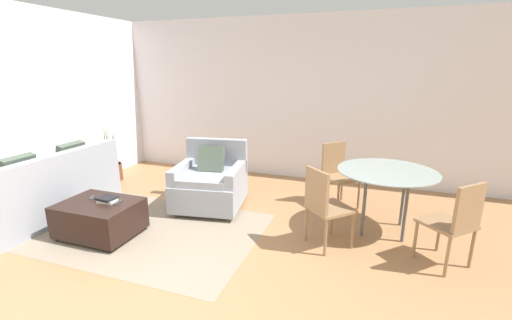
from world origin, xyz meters
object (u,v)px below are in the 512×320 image
armchair (210,183)px  tv_remote_secondary (92,197)px  dining_table (387,177)px  dining_chair_near_left (324,203)px  book_stack (107,199)px  couch (46,194)px  dining_chair_near_right (456,220)px  dining_chair_far_left (337,170)px  ottoman (100,217)px  tv_remote_primary (118,202)px  potted_plant (112,166)px

armchair → tv_remote_secondary: armchair is taller
dining_table → dining_chair_near_left: bearing=-135.0°
book_stack → dining_chair_near_left: size_ratio=0.25×
couch → dining_chair_near_right: (4.83, 0.40, 0.21)m
armchair → dining_chair_far_left: size_ratio=1.16×
dining_chair_near_right → dining_chair_far_left: same height
couch → armchair: bearing=27.6°
dining_chair_far_left → dining_table: bearing=-45.0°
book_stack → tv_remote_secondary: bearing=171.6°
dining_table → book_stack: bearing=-158.8°
dining_chair_far_left → dining_chair_near_right: bearing=-45.0°
armchair → dining_chair_near_left: (1.66, -0.60, 0.16)m
dining_table → ottoman: bearing=-158.5°
book_stack → dining_chair_near_right: dining_chair_near_right is taller
armchair → tv_remote_secondary: 1.50m
tv_remote_secondary → dining_chair_near_left: (2.67, 0.51, 0.10)m
ottoman → dining_chair_far_left: 3.13m
book_stack → tv_remote_primary: book_stack is taller
couch → tv_remote_primary: bearing=-5.6°
book_stack → dining_table: (3.04, 1.18, 0.24)m
book_stack → dining_chair_near_left: 2.47m
book_stack → tv_remote_primary: (0.14, 0.02, -0.03)m
potted_plant → dining_chair_near_right: bearing=-12.1°
ottoman → tv_remote_secondary: 0.27m
potted_plant → dining_table: potted_plant is taller
dining_chair_near_left → dining_chair_near_right: same height
dining_chair_near_left → dining_chair_near_right: size_ratio=1.00×
ottoman → potted_plant: potted_plant is taller
armchair → book_stack: bearing=-123.1°
ottoman → potted_plant: bearing=128.0°
dining_chair_far_left → tv_remote_secondary: bearing=-146.5°
ottoman → tv_remote_secondary: (-0.17, 0.09, 0.19)m
book_stack → tv_remote_secondary: size_ratio=1.67×
tv_remote_secondary → dining_table: (3.30, 1.14, 0.26)m
couch → potted_plant: (-0.25, 1.49, -0.05)m
book_stack → tv_remote_secondary: (-0.26, 0.04, -0.03)m
book_stack → dining_chair_far_left: 3.01m
ottoman → book_stack: (0.09, 0.05, 0.22)m
book_stack → potted_plant: bearing=130.7°
book_stack → dining_table: size_ratio=0.20×
couch → dining_chair_near_left: bearing=6.4°
dining_table → dining_chair_near_left: 0.90m
couch → dining_chair_near_right: size_ratio=2.12×
dining_table → dining_chair_near_left: dining_chair_near_left is taller
dining_chair_near_right → dining_chair_far_left: 1.78m
couch → tv_remote_primary: (1.30, -0.13, 0.11)m
potted_plant → couch: bearing=-80.6°
ottoman → couch: bearing=169.3°
dining_table → dining_chair_far_left: size_ratio=1.26×
ottoman → potted_plant: 2.15m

